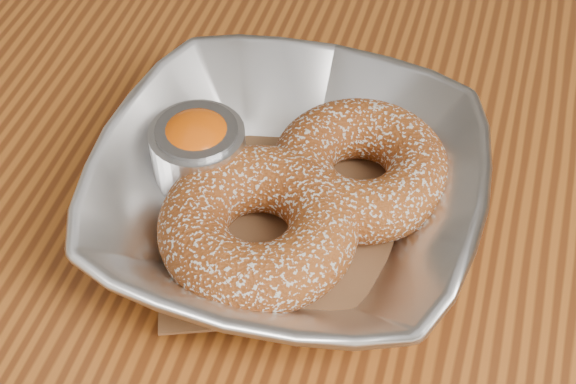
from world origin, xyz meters
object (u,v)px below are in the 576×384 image
(serving_bowl, at_px, (288,197))
(ramekin, at_px, (199,154))
(table, at_px, (462,294))
(donut_back, at_px, (360,169))
(donut_front, at_px, (258,227))

(serving_bowl, xyz_separation_m, ramekin, (-0.06, 0.01, 0.01))
(serving_bowl, height_order, ramekin, ramekin)
(serving_bowl, relative_size, ramekin, 3.97)
(table, height_order, serving_bowl, serving_bowl)
(table, distance_m, donut_back, 0.15)
(table, xyz_separation_m, donut_front, (-0.12, -0.08, 0.13))
(donut_back, bearing_deg, donut_front, -126.17)
(table, height_order, donut_back, donut_back)
(ramekin, bearing_deg, donut_back, 12.87)
(donut_front, height_order, ramekin, ramekin)
(donut_back, xyz_separation_m, donut_front, (-0.04, -0.06, 0.00))
(donut_back, bearing_deg, table, 18.28)
(serving_bowl, bearing_deg, donut_front, -107.27)
(donut_back, distance_m, donut_front, 0.07)
(table, relative_size, donut_front, 11.17)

